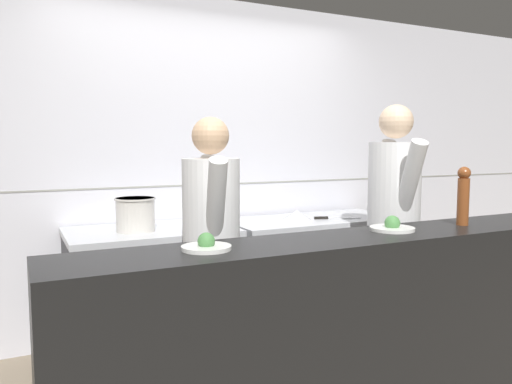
{
  "coord_description": "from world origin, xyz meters",
  "views": [
    {
      "loc": [
        -1.41,
        -2.34,
        1.47
      ],
      "look_at": [
        0.04,
        0.65,
        1.15
      ],
      "focal_mm": 35.0,
      "sensor_mm": 36.0,
      "label": 1
    }
  ],
  "objects": [
    {
      "name": "wall_back_tiled",
      "position": [
        0.0,
        1.41,
        1.3
      ],
      "size": [
        8.0,
        0.06,
        2.6
      ],
      "color": "silver",
      "rests_on": "ground_plane"
    },
    {
      "name": "oven_range",
      "position": [
        -0.58,
        1.01,
        0.45
      ],
      "size": [
        1.12,
        0.71,
        0.89
      ],
      "color": "#232326",
      "rests_on": "ground_plane"
    },
    {
      "name": "prep_counter",
      "position": [
        0.73,
        1.0,
        0.44
      ],
      "size": [
        1.39,
        0.65,
        0.88
      ],
      "color": "#B7BABF",
      "rests_on": "ground_plane"
    },
    {
      "name": "pass_counter",
      "position": [
        0.15,
        -0.32,
        0.5
      ],
      "size": [
        3.05,
        0.45,
        1.0
      ],
      "color": "black",
      "rests_on": "ground_plane"
    },
    {
      "name": "stock_pot",
      "position": [
        -0.7,
        0.95,
        1.01
      ],
      "size": [
        0.27,
        0.27,
        0.22
      ],
      "color": "beige",
      "rests_on": "oven_range"
    },
    {
      "name": "mixing_bowl_steel",
      "position": [
        0.58,
        1.01,
        0.92
      ],
      "size": [
        0.23,
        0.23,
        0.07
      ],
      "color": "#B7BABF",
      "rests_on": "prep_counter"
    },
    {
      "name": "chefs_knife",
      "position": [
        0.85,
        0.9,
        0.89
      ],
      "size": [
        0.37,
        0.14,
        0.02
      ],
      "color": "#B7BABF",
      "rests_on": "prep_counter"
    },
    {
      "name": "plated_dish_main",
      "position": [
        -0.66,
        -0.29,
        1.02
      ],
      "size": [
        0.22,
        0.22,
        0.08
      ],
      "color": "white",
      "rests_on": "pass_counter"
    },
    {
      "name": "plated_dish_appetiser",
      "position": [
        0.42,
        -0.27,
        1.02
      ],
      "size": [
        0.24,
        0.24,
        0.08
      ],
      "color": "white",
      "rests_on": "pass_counter"
    },
    {
      "name": "pepper_mill",
      "position": [
        0.91,
        -0.3,
        1.18
      ],
      "size": [
        0.07,
        0.07,
        0.34
      ],
      "color": "brown",
      "rests_on": "pass_counter"
    },
    {
      "name": "chef_head_cook",
      "position": [
        -0.4,
        0.33,
        0.9
      ],
      "size": [
        0.4,
        0.71,
        1.62
      ],
      "rotation": [
        0.0,
        0.0,
        -0.23
      ],
      "color": "black",
      "rests_on": "ground_plane"
    },
    {
      "name": "chef_sous",
      "position": [
        0.92,
        0.28,
        0.97
      ],
      "size": [
        0.43,
        0.75,
        1.74
      ],
      "rotation": [
        0.0,
        0.0,
        -0.27
      ],
      "color": "black",
      "rests_on": "ground_plane"
    }
  ]
}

